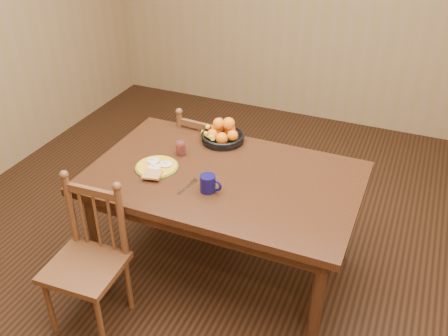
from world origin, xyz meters
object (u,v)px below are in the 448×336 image
at_px(dining_table, 224,187).
at_px(chair_near, 88,260).
at_px(coffee_mug, 209,183).
at_px(breakfast_plate, 157,167).
at_px(chair_far, 209,163).
at_px(fruit_bowl, 222,134).

relative_size(dining_table, chair_near, 1.80).
bearing_deg(chair_near, coffee_mug, 38.78).
height_order(chair_near, breakfast_plate, chair_near).
distance_m(dining_table, coffee_mug, 0.23).
height_order(dining_table, chair_far, chair_far).
relative_size(chair_far, fruit_bowl, 2.97).
bearing_deg(breakfast_plate, coffee_mug, -13.39).
relative_size(dining_table, fruit_bowl, 5.52).
bearing_deg(chair_far, dining_table, 126.27).
bearing_deg(fruit_bowl, dining_table, -65.64).
bearing_deg(chair_near, breakfast_plate, 72.65).
bearing_deg(coffee_mug, fruit_bowl, 105.51).
bearing_deg(dining_table, chair_far, 122.06).
xyz_separation_m(chair_far, fruit_bowl, (0.19, -0.20, 0.38)).
bearing_deg(fruit_bowl, breakfast_plate, -115.88).
relative_size(chair_far, breakfast_plate, 2.90).
xyz_separation_m(dining_table, coffee_mug, (-0.02, -0.19, 0.14)).
relative_size(breakfast_plate, fruit_bowl, 1.03).
distance_m(dining_table, breakfast_plate, 0.43).
bearing_deg(fruit_bowl, chair_far, 133.82).
distance_m(chair_near, breakfast_plate, 0.67).
bearing_deg(chair_far, chair_near, 85.64).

